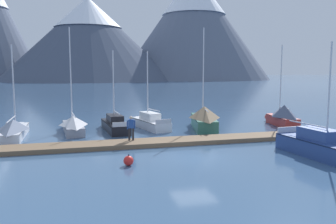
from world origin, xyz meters
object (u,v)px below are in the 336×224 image
(sailboat_nearest_berth, at_px, (15,128))
(person_on_dock, at_px, (131,127))
(sailboat_end_of_dock, at_px, (282,116))
(sailboat_outer_slip, at_px, (322,147))
(sailboat_mid_dock_starboard, at_px, (148,122))
(sailboat_far_berth, at_px, (203,118))
(mooring_buoy_channel_marker, at_px, (128,161))
(sailboat_mid_dock_port, at_px, (114,124))
(sailboat_second_berth, at_px, (73,124))

(sailboat_nearest_berth, bearing_deg, person_on_dock, -31.53)
(sailboat_end_of_dock, bearing_deg, sailboat_outer_slip, -112.08)
(sailboat_mid_dock_starboard, xyz_separation_m, sailboat_far_berth, (4.50, -1.95, 0.44))
(sailboat_nearest_berth, distance_m, mooring_buoy_channel_marker, 12.69)
(sailboat_nearest_berth, xyz_separation_m, sailboat_mid_dock_port, (7.75, 1.08, -0.15))
(sailboat_mid_dock_starboard, relative_size, person_on_dock, 4.04)
(sailboat_second_berth, height_order, mooring_buoy_channel_marker, sailboat_second_berth)
(sailboat_second_berth, bearing_deg, sailboat_nearest_berth, -166.12)
(sailboat_second_berth, relative_size, sailboat_outer_slip, 1.29)
(sailboat_outer_slip, bearing_deg, sailboat_second_berth, 138.44)
(sailboat_nearest_berth, relative_size, sailboat_far_berth, 0.87)
(sailboat_mid_dock_port, relative_size, sailboat_end_of_dock, 0.91)
(mooring_buoy_channel_marker, bearing_deg, sailboat_end_of_dock, 32.82)
(sailboat_far_berth, height_order, sailboat_end_of_dock, sailboat_far_berth)
(sailboat_mid_dock_starboard, bearing_deg, person_on_dock, -111.26)
(person_on_dock, bearing_deg, sailboat_nearest_berth, 148.47)
(sailboat_nearest_berth, distance_m, sailboat_second_berth, 4.45)
(sailboat_second_berth, bearing_deg, person_on_dock, -57.37)
(sailboat_mid_dock_port, height_order, sailboat_far_berth, sailboat_far_berth)
(sailboat_far_berth, relative_size, person_on_dock, 5.20)
(sailboat_nearest_berth, height_order, person_on_dock, sailboat_nearest_berth)
(person_on_dock, height_order, mooring_buoy_channel_marker, person_on_dock)
(sailboat_second_berth, xyz_separation_m, person_on_dock, (3.92, -6.13, 0.56))
(sailboat_nearest_berth, distance_m, sailboat_end_of_dock, 23.22)
(sailboat_second_berth, bearing_deg, sailboat_far_berth, -7.16)
(sailboat_mid_dock_port, height_order, sailboat_mid_dock_starboard, sailboat_mid_dock_starboard)
(sailboat_mid_dock_port, height_order, mooring_buoy_channel_marker, sailboat_mid_dock_port)
(sailboat_mid_dock_port, distance_m, mooring_buoy_channel_marker, 11.50)
(sailboat_mid_dock_starboard, xyz_separation_m, sailboat_end_of_dock, (12.37, -1.75, 0.37))
(sailboat_nearest_berth, relative_size, mooring_buoy_channel_marker, 12.20)
(sailboat_far_berth, bearing_deg, sailboat_second_berth, 172.84)
(sailboat_mid_dock_port, relative_size, sailboat_outer_slip, 1.01)
(sailboat_outer_slip, distance_m, person_on_dock, 12.22)
(sailboat_far_berth, height_order, mooring_buoy_channel_marker, sailboat_far_berth)
(sailboat_nearest_berth, distance_m, sailboat_mid_dock_port, 7.83)
(sailboat_nearest_berth, distance_m, sailboat_mid_dock_starboard, 10.98)
(person_on_dock, bearing_deg, sailboat_second_berth, 122.63)
(sailboat_nearest_berth, xyz_separation_m, sailboat_outer_slip, (18.57, -11.57, -0.03))
(sailboat_mid_dock_port, height_order, sailboat_end_of_dock, sailboat_end_of_dock)
(sailboat_second_berth, distance_m, person_on_dock, 7.30)
(sailboat_far_berth, relative_size, sailboat_end_of_dock, 1.18)
(sailboat_outer_slip, bearing_deg, sailboat_mid_dock_port, 130.55)
(sailboat_outer_slip, bearing_deg, mooring_buoy_channel_marker, 174.13)
(sailboat_mid_dock_port, distance_m, person_on_dock, 6.20)
(sailboat_second_berth, xyz_separation_m, sailboat_mid_dock_port, (3.43, 0.01, -0.16))
(sailboat_outer_slip, distance_m, mooring_buoy_channel_marker, 11.38)
(sailboat_mid_dock_port, height_order, sailboat_outer_slip, sailboat_mid_dock_port)
(sailboat_far_berth, distance_m, person_on_dock, 8.55)
(sailboat_nearest_berth, relative_size, person_on_dock, 4.53)
(mooring_buoy_channel_marker, bearing_deg, person_on_dock, 79.55)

